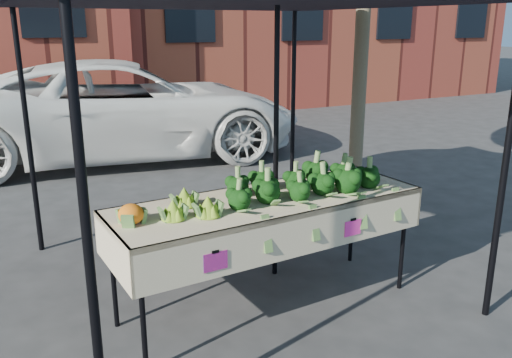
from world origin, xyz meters
The scene contains 7 objects.
ground centered at (0.00, 0.00, 0.00)m, with size 90.00×90.00×0.00m, color #29292B.
table centered at (-0.15, -0.03, 0.45)m, with size 2.44×0.93×0.90m.
canopy centered at (-0.17, 0.52, 1.37)m, with size 3.16×3.16×2.74m, color black, non-canonical shape.
broccoli_heap centered at (0.12, -0.01, 1.02)m, with size 1.35×0.55×0.24m, color black.
romanesco_cluster centered at (-0.82, -0.05, 0.99)m, with size 0.41×0.45×0.18m, color #9DAE29.
cauliflower_pair centered at (-1.20, -0.08, 0.98)m, with size 0.18×0.18×0.17m, color orange.
street_tree centered at (1.77, 1.38, 2.30)m, with size 2.33×2.33×4.60m, color #1E4C14, non-canonical shape.
Camera 1 is at (-1.99, -3.35, 2.16)m, focal length 37.39 mm.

